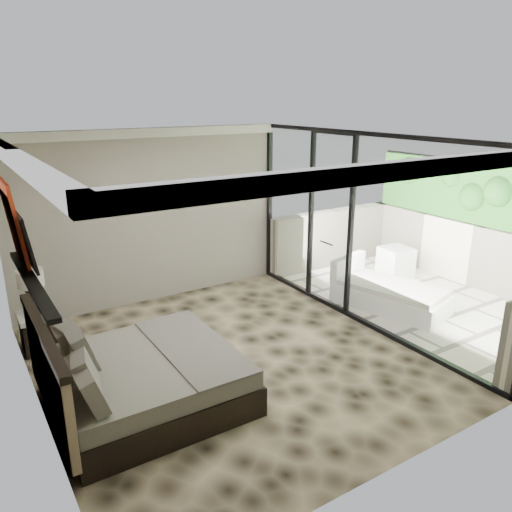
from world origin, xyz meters
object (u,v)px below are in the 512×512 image
table_lamp (31,286)px  lounger (387,294)px  nightstand (40,332)px  ottoman (396,261)px  bed (138,378)px

table_lamp → lounger: 5.29m
nightstand → table_lamp: bearing=159.5°
ottoman → lounger: bearing=-141.7°
nightstand → ottoman: size_ratio=0.92×
bed → table_lamp: size_ratio=3.28×
nightstand → lounger: 5.22m
lounger → table_lamp: bearing=148.6°
nightstand → table_lamp: (-0.02, 0.02, 0.66)m
bed → lounger: bearing=6.3°
ottoman → lounger: size_ratio=0.27×
lounger → bed: bearing=171.3°
table_lamp → lounger: table_lamp is taller
bed → ottoman: (5.61, 1.49, -0.06)m
bed → ottoman: bearing=14.8°
ottoman → table_lamp: bearing=175.7°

